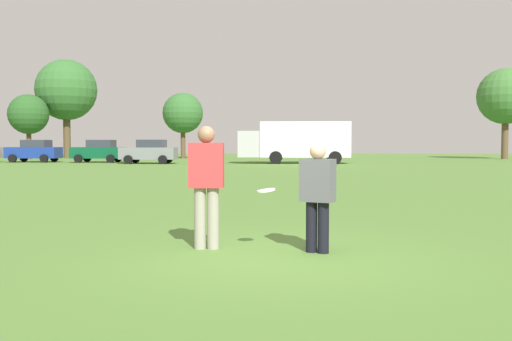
% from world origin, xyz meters
% --- Properties ---
extents(ground_plane, '(156.55, 156.55, 0.00)m').
position_xyz_m(ground_plane, '(0.00, 0.00, 0.00)').
color(ground_plane, '#517A33').
extents(player_thrower, '(0.52, 0.32, 1.82)m').
position_xyz_m(player_thrower, '(-1.04, 0.46, 1.03)').
color(player_thrower, gray).
rests_on(player_thrower, ground).
extents(player_defender, '(0.53, 0.43, 1.57)m').
position_xyz_m(player_defender, '(0.59, 0.29, 0.88)').
color(player_defender, black).
rests_on(player_defender, ground).
extents(frisbee, '(0.27, 0.27, 0.08)m').
position_xyz_m(frisbee, '(-0.15, 0.38, 0.88)').
color(frisbee, white).
extents(parked_car_mid_left, '(4.24, 2.29, 1.82)m').
position_xyz_m(parked_car_mid_left, '(-21.60, 37.40, 0.92)').
color(parked_car_mid_left, navy).
rests_on(parked_car_mid_left, ground).
extents(parked_car_center, '(4.24, 2.29, 1.82)m').
position_xyz_m(parked_car_center, '(-16.12, 37.32, 0.92)').
color(parked_car_center, '#0C4C2D').
rests_on(parked_car_center, ground).
extents(parked_car_mid_right, '(4.24, 2.29, 1.82)m').
position_xyz_m(parked_car_mid_right, '(-11.32, 34.91, 0.92)').
color(parked_car_mid_right, slate).
rests_on(parked_car_mid_right, ground).
extents(box_truck, '(8.55, 3.13, 3.18)m').
position_xyz_m(box_truck, '(-0.13, 36.34, 1.75)').
color(box_truck, white).
rests_on(box_truck, ground).
extents(tree_west_oak, '(3.90, 3.90, 6.34)m').
position_xyz_m(tree_west_oak, '(-26.52, 46.44, 4.36)').
color(tree_west_oak, brown).
rests_on(tree_west_oak, ground).
extents(tree_west_maple, '(6.31, 6.31, 10.25)m').
position_xyz_m(tree_west_maple, '(-24.30, 50.32, 7.05)').
color(tree_west_maple, brown).
rests_on(tree_west_maple, ground).
extents(tree_center_elm, '(4.09, 4.09, 6.65)m').
position_xyz_m(tree_center_elm, '(-11.82, 49.58, 4.57)').
color(tree_center_elm, brown).
rests_on(tree_center_elm, ground).
extents(tree_east_birch, '(5.46, 5.46, 8.87)m').
position_xyz_m(tree_east_birch, '(20.04, 50.16, 6.10)').
color(tree_east_birch, brown).
rests_on(tree_east_birch, ground).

